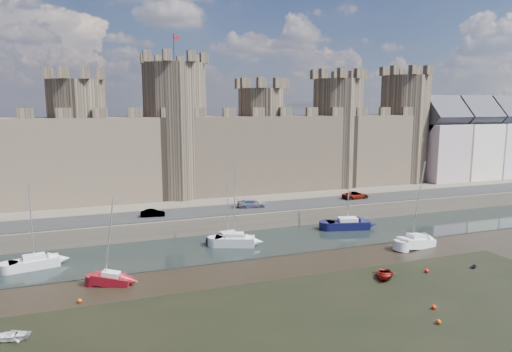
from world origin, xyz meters
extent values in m
plane|color=black|center=(0.00, 0.00, 0.00)|extent=(160.00, 160.00, 0.00)
cube|color=black|center=(0.00, 24.00, 0.04)|extent=(160.00, 12.00, 0.08)
cube|color=#4C443A|center=(0.00, 60.00, 1.25)|extent=(160.00, 60.00, 2.50)
cube|color=black|center=(0.00, 34.00, 2.55)|extent=(160.00, 7.00, 0.10)
cube|color=#42382B|center=(0.00, 48.00, 9.50)|extent=(100.00, 9.00, 14.00)
cylinder|color=#42382B|center=(-14.00, 48.00, 12.50)|extent=(9.00, 9.00, 20.00)
cylinder|color=#42382B|center=(2.00, 48.00, 14.00)|extent=(11.00, 11.00, 23.00)
cylinder|color=black|center=(2.00, 48.00, 28.00)|extent=(0.10, 0.10, 5.00)
cube|color=maroon|center=(2.50, 48.00, 29.80)|extent=(1.00, 0.03, 0.60)
cylinder|color=#42382B|center=(18.00, 48.00, 12.00)|extent=(9.00, 9.00, 19.00)
cylinder|color=#42382B|center=(34.00, 48.00, 13.00)|extent=(10.00, 10.00, 21.00)
cylinder|color=#42382B|center=(50.00, 48.00, 13.50)|extent=(10.00, 10.00, 22.00)
cube|color=beige|center=(58.00, 46.00, 8.50)|extent=(8.50, 9.00, 12.00)
cube|color=#38383F|center=(58.00, 46.00, 16.10)|extent=(8.50, 9.05, 9.05)
cube|color=white|center=(67.00, 46.00, 8.50)|extent=(8.50, 9.00, 12.00)
cube|color=#38383F|center=(67.00, 46.00, 16.10)|extent=(8.50, 9.05, 9.05)
cube|color=white|center=(76.00, 46.00, 8.50)|extent=(8.50, 9.00, 12.00)
cube|color=#38383F|center=(76.00, 46.00, 16.10)|extent=(8.50, 9.05, 9.05)
imported|color=gray|center=(-4.23, 33.41, 3.07)|extent=(3.61, 1.75, 1.14)
imported|color=gray|center=(11.21, 34.25, 3.17)|extent=(4.83, 2.61, 1.33)
imported|color=gray|center=(30.30, 34.58, 3.14)|extent=(4.69, 2.25, 1.29)
cube|color=silver|center=(-18.86, 23.53, 0.61)|extent=(5.53, 3.05, 1.06)
cube|color=silver|center=(-18.86, 23.53, 1.39)|extent=(2.56, 1.86, 0.48)
cylinder|color=silver|center=(-18.86, 23.53, 5.50)|extent=(0.14, 0.14, 8.71)
cube|color=black|center=(4.76, 25.61, 0.58)|extent=(4.81, 2.47, 1.00)
cube|color=silver|center=(4.76, 25.61, 1.31)|extent=(2.21, 1.55, 0.46)
cylinder|color=silver|center=(4.76, 25.61, 5.18)|extent=(0.14, 0.14, 8.20)
cube|color=silver|center=(5.11, 23.59, 0.69)|extent=(5.56, 3.77, 1.22)
cube|color=silver|center=(5.11, 23.59, 1.57)|extent=(2.66, 2.16, 0.55)
cylinder|color=silver|center=(5.11, 23.59, 6.28)|extent=(0.14, 0.14, 9.96)
cube|color=black|center=(23.54, 25.88, 0.68)|extent=(6.68, 3.88, 1.20)
cube|color=silver|center=(23.54, 25.88, 1.55)|extent=(3.12, 2.33, 0.54)
cylinder|color=silver|center=(23.54, 25.88, 6.18)|extent=(0.14, 0.14, 9.80)
cube|color=maroon|center=(-10.83, 15.49, 0.50)|extent=(4.22, 2.90, 1.00)
cube|color=silver|center=(-10.83, 15.49, 1.23)|extent=(2.02, 1.65, 0.45)
cylinder|color=silver|center=(-10.83, 15.49, 5.10)|extent=(0.14, 0.14, 8.19)
cube|color=silver|center=(27.37, 15.14, 0.62)|extent=(5.55, 2.85, 1.25)
cube|color=silver|center=(27.37, 15.14, 1.53)|extent=(2.55, 1.79, 0.57)
cylinder|color=silver|center=(27.37, 15.14, 6.34)|extent=(0.14, 0.14, 10.19)
imported|color=maroon|center=(17.02, 7.44, 0.37)|extent=(4.11, 4.38, 0.74)
imported|color=silver|center=(-18.96, 6.55, 0.32)|extent=(3.38, 2.68, 0.63)
imported|color=black|center=(28.43, 6.45, 0.29)|extent=(1.44, 1.38, 0.59)
sphere|color=#EA430A|center=(-13.86, 12.00, 0.21)|extent=(0.42, 0.42, 0.42)
sphere|color=#D84709|center=(15.06, -2.97, 0.21)|extent=(0.41, 0.41, 0.41)
sphere|color=#F80C0B|center=(22.39, 7.19, 0.23)|extent=(0.46, 0.46, 0.46)
sphere|color=#FF2A0B|center=(16.69, -0.52, 0.21)|extent=(0.42, 0.42, 0.42)
camera|label=1|loc=(-12.03, -31.98, 18.50)|focal=32.00mm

